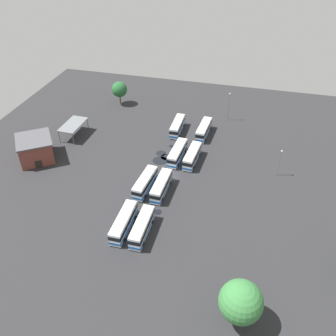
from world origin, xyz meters
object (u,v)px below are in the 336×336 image
at_px(bus_row0_slot2, 124,222).
at_px(bus_row3_slot0, 204,129).
at_px(lamp_post_mid_lot, 279,162).
at_px(bus_row2_slot1, 177,153).
at_px(lamp_post_far_corner, 229,106).
at_px(bus_row1_slot2, 145,183).
at_px(tree_northwest, 119,89).
at_px(bus_row2_slot0, 192,156).
at_px(tree_northeast, 241,302).
at_px(bus_row3_slot2, 177,126).
at_px(depot_building, 35,149).
at_px(bus_row1_slot1, 161,186).
at_px(bus_row0_slot1, 142,227).
at_px(maintenance_shelter, 73,125).

xyz_separation_m(bus_row0_slot2, bus_row3_slot0, (42.64, -9.59, -0.00)).
distance_m(bus_row0_slot2, lamp_post_mid_lot, 41.88).
height_order(bus_row2_slot1, lamp_post_far_corner, lamp_post_far_corner).
relative_size(bus_row1_slot2, tree_northwest, 1.33).
xyz_separation_m(bus_row2_slot0, tree_northeast, (-43.65, -16.56, 3.81)).
distance_m(bus_row0_slot2, bus_row1_slot2, 14.03).
bearing_deg(bus_row3_slot2, lamp_post_mid_lot, -116.47).
xyz_separation_m(bus_row2_slot1, tree_northwest, (27.32, 26.74, 3.50)).
bearing_deg(depot_building, lamp_post_far_corner, -53.68).
bearing_deg(tree_northwest, lamp_post_far_corner, -93.14).
xyz_separation_m(bus_row0_slot2, bus_row1_slot2, (14.02, -0.31, -0.00)).
distance_m(bus_row1_slot1, bus_row3_slot0, 29.28).
distance_m(bus_row1_slot2, bus_row2_slot1, 15.22).
bearing_deg(bus_row3_slot0, bus_row1_slot1, 169.84).
bearing_deg(lamp_post_far_corner, bus_row3_slot2, 129.21).
bearing_deg(tree_northwest, bus_row2_slot1, -135.61).
distance_m(bus_row1_slot2, depot_building, 32.78).
distance_m(bus_row3_slot2, tree_northeast, 63.03).
relative_size(bus_row2_slot1, tree_northwest, 1.37).
height_order(bus_row0_slot2, bus_row3_slot2, same).
height_order(bus_row3_slot2, lamp_post_far_corner, lamp_post_far_corner).
distance_m(bus_row0_slot1, bus_row2_slot0, 28.85).
xyz_separation_m(lamp_post_far_corner, lamp_post_mid_lot, (-26.03, -15.96, -0.87)).
bearing_deg(lamp_post_far_corner, bus_row0_slot1, 168.41).
bearing_deg(lamp_post_mid_lot, bus_row3_slot2, 63.53).
bearing_deg(bus_row3_slot2, bus_row2_slot1, -166.56).
distance_m(bus_row3_slot2, maintenance_shelter, 30.94).
height_order(bus_row0_slot2, bus_row2_slot0, same).
bearing_deg(bus_row0_slot1, tree_northeast, -125.37).
relative_size(bus_row3_slot0, lamp_post_far_corner, 1.16).
height_order(bus_row1_slot1, bus_row2_slot0, same).
height_order(bus_row1_slot2, bus_row2_slot1, same).
height_order(bus_row0_slot1, bus_row2_slot1, same).
distance_m(bus_row2_slot1, tree_northeast, 48.86).
relative_size(bus_row1_slot2, tree_northeast, 1.14).
xyz_separation_m(bus_row1_slot1, lamp_post_mid_lot, (13.97, -26.82, 2.24)).
bearing_deg(bus_row2_slot0, bus_row1_slot2, 148.19).
height_order(maintenance_shelter, tree_northwest, tree_northwest).
relative_size(bus_row3_slot2, maintenance_shelter, 1.04).
bearing_deg(bus_row2_slot0, bus_row0_slot1, 170.28).
height_order(bus_row2_slot0, bus_row2_slot1, same).
bearing_deg(bus_row1_slot2, bus_row2_slot1, -17.46).
height_order(bus_row2_slot1, maintenance_shelter, maintenance_shelter).
height_order(bus_row1_slot1, bus_row2_slot1, same).
height_order(bus_row1_slot2, tree_northeast, tree_northeast).
bearing_deg(maintenance_shelter, tree_northeast, -132.03).
xyz_separation_m(bus_row2_slot1, bus_row3_slot2, (14.05, 3.36, -0.00)).
relative_size(bus_row0_slot1, bus_row2_slot0, 1.02).
distance_m(bus_row1_slot2, bus_row3_slot0, 30.09).
relative_size(bus_row3_slot0, lamp_post_mid_lot, 1.43).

